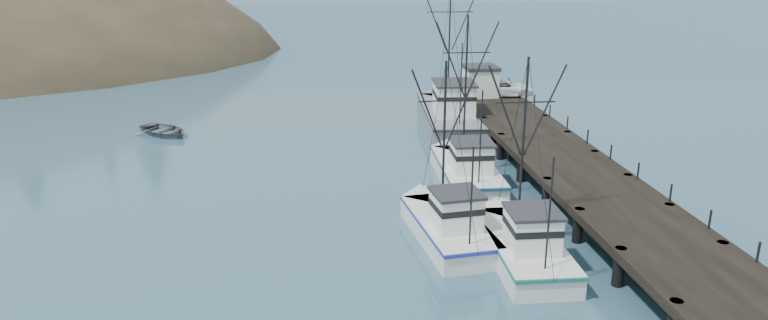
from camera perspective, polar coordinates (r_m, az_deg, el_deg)
ground at (r=31.62m, az=0.22°, el=-12.49°), size 400.00×400.00×0.00m
pier at (r=48.60m, az=14.32°, el=0.28°), size 6.00×44.00×2.00m
moored_sailboats at (r=92.79m, az=-25.93°, el=6.50°), size 17.92×15.18×6.35m
trawler_near at (r=36.78m, az=11.44°, el=-6.82°), size 3.76×10.56×10.81m
trawler_mid at (r=38.47m, az=5.27°, el=-5.37°), size 4.33×10.19×10.20m
trawler_far at (r=47.65m, az=6.82°, el=-0.73°), size 3.97×11.27×11.54m
work_vessel at (r=60.41m, az=5.49°, el=3.77°), size 5.61×15.60×13.01m
pier_shed at (r=64.48m, az=8.03°, el=6.58°), size 3.00×3.20×2.80m
pickup_truck at (r=64.87m, az=10.11°, el=5.93°), size 5.48×2.94×1.46m
motorboat at (r=61.38m, az=-17.81°, el=2.01°), size 6.46×6.46×1.10m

